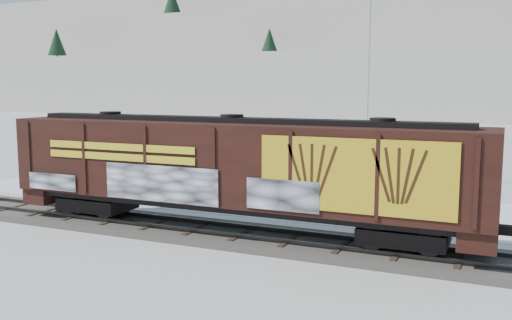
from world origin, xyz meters
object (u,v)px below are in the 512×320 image
at_px(hopper_railcar, 232,167).
at_px(car_white, 355,189).
at_px(flagpole, 369,107).
at_px(car_dark, 377,195).
at_px(car_silver, 174,185).

distance_m(hopper_railcar, car_white, 9.07).
relative_size(flagpole, car_dark, 2.54).
xyz_separation_m(hopper_railcar, car_white, (2.81, 8.37, -2.10)).
distance_m(hopper_railcar, flagpole, 14.28).
xyz_separation_m(flagpole, car_silver, (-8.30, -8.48, -3.88)).
bearing_deg(car_dark, flagpole, 27.61).
bearing_deg(car_white, car_dark, -101.64).
relative_size(car_silver, car_dark, 0.95).
distance_m(hopper_railcar, car_dark, 8.80).
bearing_deg(hopper_railcar, flagpole, 81.35).
height_order(hopper_railcar, flagpole, flagpole).
bearing_deg(car_silver, car_white, -64.16).
bearing_deg(flagpole, car_dark, -73.01).
xyz_separation_m(car_silver, car_dark, (10.29, 1.95, -0.08)).
height_order(flagpole, car_white, flagpole).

